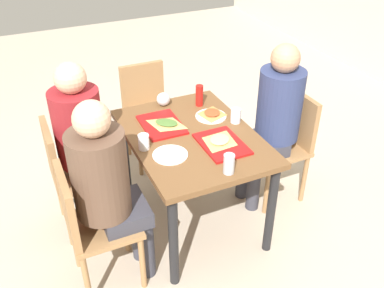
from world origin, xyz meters
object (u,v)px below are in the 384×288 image
Objects in this scene: person_in_red at (85,135)px; condiment_bottle at (199,96)px; plastic_cup_b at (144,142)px; chair_left_end at (147,106)px; pizza_slice_b at (220,140)px; pizza_slice_a at (166,123)px; paper_plate_center at (211,116)px; pizza_slice_c at (212,113)px; chair_near_left at (70,170)px; tray_red_far at (222,144)px; foil_bundle at (163,99)px; paper_plate_near_edge at (170,155)px; soda_can at (229,164)px; chair_near_right at (88,222)px; plastic_cup_a at (236,116)px; person_in_brown_jacket at (107,182)px; main_table at (192,147)px; chair_far_side at (287,139)px; tray_red_near at (162,125)px; person_far_side at (274,114)px.

condiment_bottle is at bearing 95.43° from person_in_red.
chair_left_end is at bearing 160.31° from plastic_cup_b.
pizza_slice_a is at bearing -145.95° from pizza_slice_b.
pizza_slice_c is at bearing 131.75° from paper_plate_center.
chair_near_left reaches higher than tray_red_far.
foil_bundle is (0.47, -0.02, 0.29)m from chair_left_end.
person_in_red reaches higher than chair_near_left.
paper_plate_near_edge is 0.39m from soda_can.
pizza_slice_a is (0.11, 0.53, 0.02)m from person_in_red.
chair_near_right reaches higher than plastic_cup_a.
foil_bundle reaches higher than paper_plate_near_edge.
paper_plate_center is 0.35m from pizza_slice_b.
chair_near_right is at bearing -66.08° from pizza_slice_c.
person_in_brown_jacket is 0.40m from plastic_cup_b.
main_table is 0.80m from chair_far_side.
pizza_slice_b is at bearing 88.94° from paper_plate_near_edge.
plastic_cup_a is at bearing 108.79° from paper_plate_near_edge.
pizza_slice_c is (-0.37, 0.12, 0.01)m from tray_red_far.
pizza_slice_a is (-0.45, 0.67, 0.26)m from chair_near_right.
condiment_bottle reaches higher than pizza_slice_a.
chair_left_end is 2.38× the size of tray_red_far.
tray_red_near is 0.68m from soda_can.
pizza_slice_a is at bearing -168.10° from soda_can.
person_far_side is at bearing 107.89° from pizza_slice_b.
chair_far_side is at bearing 104.34° from pizza_slice_b.
paper_plate_center is 2.20× the size of foil_bundle.
chair_near_right reaches higher than main_table.
chair_far_side is 2.38× the size of tray_red_near.
tray_red_far is 0.43m from pizza_slice_a.
person_in_brown_jacket is at bearing 90.00° from chair_near_right.
paper_plate_near_edge is 0.95× the size of pizza_slice_c.
pizza_slice_c is at bearing -108.15° from chair_far_side.
soda_can reaches higher than paper_plate_near_edge.
chair_left_end is 3.90× the size of paper_plate_near_edge.
plastic_cup_a is at bearing 106.99° from person_in_brown_jacket.
pizza_slice_b is 2.20× the size of soda_can.
tray_red_far is 0.50m from plastic_cup_b.
pizza_slice_c is (-0.01, 0.35, -0.01)m from pizza_slice_a.
person_far_side is 12.67× the size of foil_bundle.
chair_near_right is 1.00× the size of chair_far_side.
tray_red_far reaches higher than paper_plate_center.
chair_near_right is at bearing -75.01° from plastic_cup_a.
chair_left_end is at bearing -158.85° from condiment_bottle.
condiment_bottle is at bearing -130.12° from person_far_side.
chair_left_end reaches higher than paper_plate_center.
person_far_side is (0.94, 0.65, 0.25)m from chair_left_end.
plastic_cup_a is at bearing -93.56° from chair_far_side.
person_in_brown_jacket is 1.33m from person_far_side.
chair_far_side is at bearing 99.29° from paper_plate_near_edge.
person_in_brown_jacket is 12.67× the size of foil_bundle.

